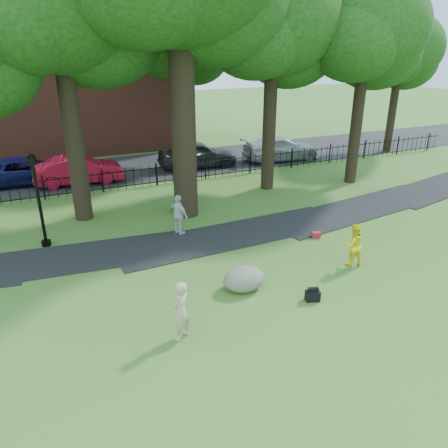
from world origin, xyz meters
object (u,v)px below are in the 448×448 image
man (353,245)px  boulder (244,278)px  woman (181,311)px  lamppost (39,202)px  red_sedan (78,170)px

man → boulder: 4.37m
woman → boulder: size_ratio=1.24×
woman → man: (7.10, 1.51, -0.07)m
lamppost → red_sedan: 8.43m
woman → boulder: (2.75, 1.64, -0.47)m
woman → red_sedan: woman is taller
man → lamppost: 12.01m
man → lamppost: size_ratio=0.43×
red_sedan → man: bearing=-148.8°
woman → lamppost: lamppost is taller
man → lamppost: bearing=-19.3°
man → red_sedan: size_ratio=0.33×
woman → man: 7.26m
man → woman: bearing=24.9°
boulder → lamppost: bearing=132.8°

